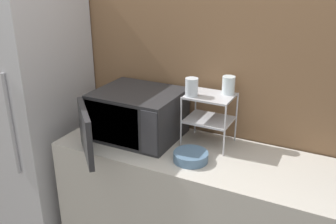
# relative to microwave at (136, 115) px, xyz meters

# --- Properties ---
(wall_back) EXTENTS (8.00, 0.06, 2.60)m
(wall_back) POSITION_rel_microwave_xyz_m (0.44, 0.30, 0.21)
(wall_back) COLOR brown
(wall_back) RESTS_ON ground_plane
(counter) EXTENTS (1.71, 0.59, 0.94)m
(counter) POSITION_rel_microwave_xyz_m (0.44, -0.03, -0.62)
(counter) COLOR #B7B2A8
(counter) RESTS_ON ground_plane
(microwave) EXTENTS (0.54, 0.74, 0.30)m
(microwave) POSITION_rel_microwave_xyz_m (0.00, 0.00, 0.00)
(microwave) COLOR #262628
(microwave) RESTS_ON counter
(dish_rack) EXTENTS (0.28, 0.23, 0.32)m
(dish_rack) POSITION_rel_microwave_xyz_m (0.44, 0.11, 0.08)
(dish_rack) COLOR #B2B2B7
(dish_rack) RESTS_ON counter
(glass_front_left) EXTENTS (0.08, 0.08, 0.11)m
(glass_front_left) POSITION_rel_microwave_xyz_m (0.35, 0.05, 0.22)
(glass_front_left) COLOR silver
(glass_front_left) RESTS_ON dish_rack
(glass_back_right) EXTENTS (0.08, 0.08, 0.11)m
(glass_back_right) POSITION_rel_microwave_xyz_m (0.53, 0.18, 0.22)
(glass_back_right) COLOR silver
(glass_back_right) RESTS_ON dish_rack
(bowl) EXTENTS (0.20, 0.20, 0.05)m
(bowl) POSITION_rel_microwave_xyz_m (0.44, -0.13, -0.12)
(bowl) COLOR slate
(bowl) RESTS_ON counter
(refrigerator) EXTENTS (0.66, 0.69, 1.90)m
(refrigerator) POSITION_rel_microwave_xyz_m (-0.84, -0.07, -0.13)
(refrigerator) COLOR #B7B7BC
(refrigerator) RESTS_ON ground_plane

